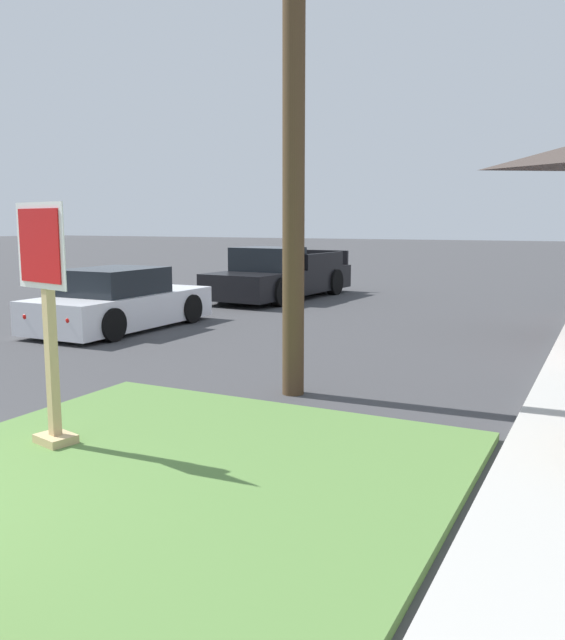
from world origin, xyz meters
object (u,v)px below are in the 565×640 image
(stop_sign, at_px, (48,326))
(manhole_cover, at_px, (133,400))
(parked_sedan_white, at_px, (120,303))
(utility_pole, at_px, (294,23))
(pickup_truck_black, at_px, (280,277))

(stop_sign, bearing_deg, manhole_cover, 105.89)
(stop_sign, height_order, parked_sedan_white, stop_sign)
(manhole_cover, xyz_separation_m, utility_pole, (1.60, 1.17, 4.46))
(manhole_cover, bearing_deg, stop_sign, -74.11)
(pickup_truck_black, relative_size, utility_pole, 0.65)
(pickup_truck_black, height_order, utility_pole, utility_pole)
(manhole_cover, xyz_separation_m, pickup_truck_black, (-3.32, 10.49, 0.61))
(pickup_truck_black, distance_m, utility_pole, 11.22)
(manhole_cover, bearing_deg, pickup_truck_black, 107.55)
(stop_sign, relative_size, pickup_truck_black, 0.41)
(stop_sign, distance_m, pickup_truck_black, 12.85)
(stop_sign, height_order, utility_pole, utility_pole)
(manhole_cover, xyz_separation_m, parked_sedan_white, (-3.78, 4.22, 0.53))
(manhole_cover, bearing_deg, utility_pole, 36.20)
(parked_sedan_white, distance_m, utility_pole, 7.33)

